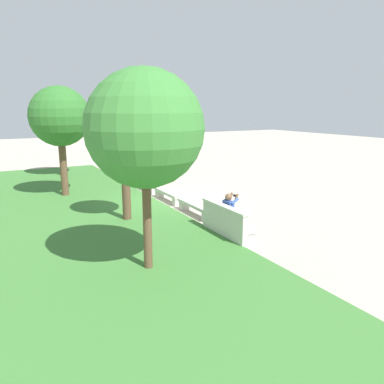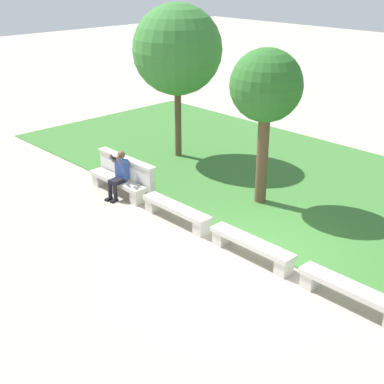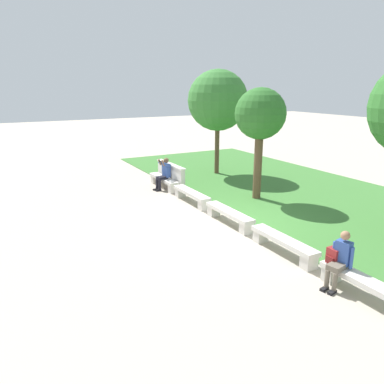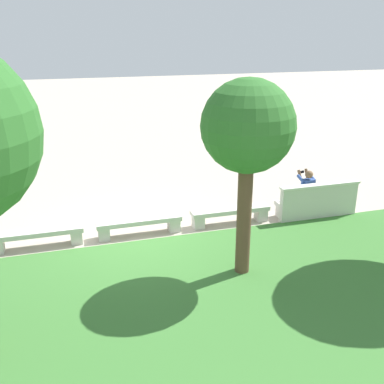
% 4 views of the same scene
% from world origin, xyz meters
% --- Properties ---
extents(ground_plane, '(80.00, 80.00, 0.00)m').
position_xyz_m(ground_plane, '(0.00, 0.00, 0.00)').
color(ground_plane, '#B2A593').
extents(grass_strip, '(24.14, 8.00, 0.03)m').
position_xyz_m(grass_strip, '(0.00, 4.38, 0.01)').
color(grass_strip, '#3D7533').
rests_on(grass_strip, ground).
extents(bench_main, '(2.18, 0.40, 0.45)m').
position_xyz_m(bench_main, '(-4.98, 0.00, 0.31)').
color(bench_main, beige).
rests_on(bench_main, ground).
extents(bench_near, '(2.18, 0.40, 0.45)m').
position_xyz_m(bench_near, '(-2.49, 0.00, 0.31)').
color(bench_near, beige).
rests_on(bench_near, ground).
extents(bench_mid, '(2.18, 0.40, 0.45)m').
position_xyz_m(bench_mid, '(0.00, 0.00, 0.31)').
color(bench_mid, beige).
rests_on(bench_mid, ground).
extents(bench_far, '(2.18, 0.40, 0.45)m').
position_xyz_m(bench_far, '(2.49, 0.00, 0.31)').
color(bench_far, beige).
rests_on(bench_far, ground).
extents(bench_end, '(2.18, 0.40, 0.45)m').
position_xyz_m(bench_end, '(4.98, 0.00, 0.31)').
color(bench_end, beige).
rests_on(bench_end, ground).
extents(backrest_wall_with_plaque, '(2.37, 0.24, 1.01)m').
position_xyz_m(backrest_wall_with_plaque, '(-4.98, 0.34, 0.52)').
color(backrest_wall_with_plaque, beige).
rests_on(backrest_wall_with_plaque, ground).
extents(person_photographer, '(0.52, 0.77, 1.32)m').
position_xyz_m(person_photographer, '(-4.76, -0.08, 0.74)').
color(person_photographer, black).
rests_on(person_photographer, ground).
extents(person_distant, '(0.48, 0.72, 1.26)m').
position_xyz_m(person_distant, '(4.31, -0.06, 0.67)').
color(person_distant, black).
rests_on(person_distant, ground).
extents(backpack, '(0.28, 0.24, 0.43)m').
position_xyz_m(backpack, '(4.11, -0.04, 0.63)').
color(backpack, maroon).
rests_on(backpack, bench_end).
extents(tree_behind_wall, '(1.87, 1.87, 4.16)m').
position_xyz_m(tree_behind_wall, '(-1.81, 2.49, 3.16)').
color(tree_behind_wall, brown).
rests_on(tree_behind_wall, ground).
extents(tree_left_background, '(2.85, 2.85, 4.97)m').
position_xyz_m(tree_left_background, '(-6.16, 3.40, 3.53)').
color(tree_left_background, brown).
rests_on(tree_left_background, ground).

